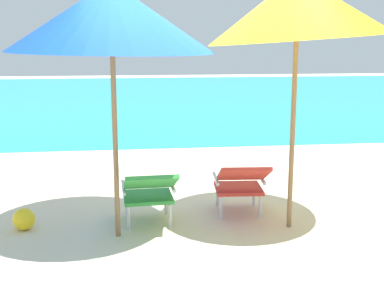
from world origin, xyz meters
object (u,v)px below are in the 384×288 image
Objects in this scene: lounge_chair_left at (149,190)px; lounge_chair_right at (241,182)px; beach_umbrella_right at (298,8)px; beach_ball at (24,219)px; beach_umbrella_left at (111,17)px.

lounge_chair_right is at bearing 10.65° from lounge_chair_left.
beach_umbrella_right is at bearing -38.31° from lounge_chair_right.
beach_ball is (-1.30, 0.09, -0.29)m from lounge_chair_left.
beach_ball is at bearing -177.47° from lounge_chair_right.
lounge_chair_left is at bearing -3.91° from beach_ball.
lounge_chair_left is at bearing 31.66° from beach_umbrella_left.
lounge_chair_right is (1.02, 0.19, 0.00)m from lounge_chair_left.
beach_umbrella_right is at bearing -6.40° from lounge_chair_left.
beach_ball is at bearing 176.09° from lounge_chair_left.
lounge_chair_left is at bearing 173.60° from beach_umbrella_right.
lounge_chair_right is 0.35× the size of beach_umbrella_right.
beach_umbrella_right reaches higher than lounge_chair_right.
beach_umbrella_left is at bearing -148.34° from lounge_chair_left.
beach_ball is at bearing 163.34° from beach_umbrella_left.
beach_umbrella_left is 11.75× the size of beach_ball.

